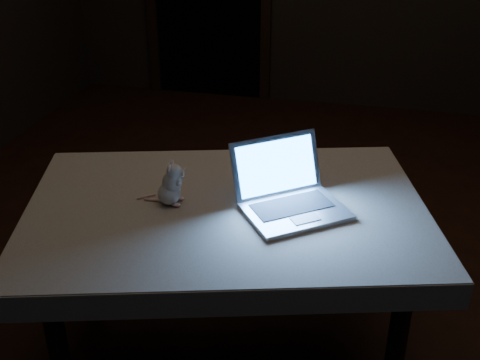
# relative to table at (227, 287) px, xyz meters

# --- Properties ---
(floor) EXTENTS (5.00, 5.00, 0.00)m
(floor) POSITION_rel_table_xyz_m (0.16, 0.56, -0.36)
(floor) COLOR black
(floor) RESTS_ON ground
(table) EXTENTS (1.51, 1.18, 0.71)m
(table) POSITION_rel_table_xyz_m (0.00, 0.00, 0.00)
(table) COLOR black
(table) RESTS_ON floor
(tablecloth) EXTENTS (1.70, 1.47, 0.09)m
(tablecloth) POSITION_rel_table_xyz_m (-0.10, 0.01, 0.32)
(tablecloth) COLOR beige
(tablecloth) RESTS_ON table
(laptop) EXTENTS (0.45, 0.44, 0.23)m
(laptop) POSITION_rel_table_xyz_m (0.25, 0.00, 0.48)
(laptop) COLOR #ABACAF
(laptop) RESTS_ON tablecloth
(plush_mouse) EXTENTS (0.16, 0.16, 0.17)m
(plush_mouse) POSITION_rel_table_xyz_m (-0.20, -0.02, 0.45)
(plush_mouse) COLOR silver
(plush_mouse) RESTS_ON tablecloth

